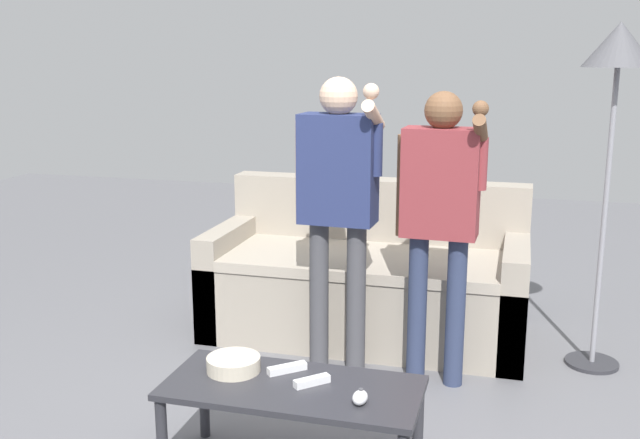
# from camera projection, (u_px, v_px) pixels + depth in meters

# --- Properties ---
(couch) EXTENTS (1.84, 0.86, 0.89)m
(couch) POSITION_uv_depth(u_px,v_px,m) (367.00, 282.00, 4.39)
(couch) COLOR #9E9384
(couch) RESTS_ON ground
(coffee_table) EXTENTS (1.00, 0.46, 0.39)m
(coffee_table) POSITION_uv_depth(u_px,v_px,m) (293.00, 397.00, 2.86)
(coffee_table) COLOR #2D2D33
(coffee_table) RESTS_ON ground
(snack_bowl) EXTENTS (0.22, 0.22, 0.06)m
(snack_bowl) POSITION_uv_depth(u_px,v_px,m) (234.00, 364.00, 2.97)
(snack_bowl) COLOR beige
(snack_bowl) RESTS_ON coffee_table
(game_remote_nunchuk) EXTENTS (0.06, 0.09, 0.05)m
(game_remote_nunchuk) POSITION_uv_depth(u_px,v_px,m) (360.00, 397.00, 2.69)
(game_remote_nunchuk) COLOR white
(game_remote_nunchuk) RESTS_ON coffee_table
(floor_lamp) EXTENTS (0.35, 0.35, 1.80)m
(floor_lamp) POSITION_uv_depth(u_px,v_px,m) (617.00, 70.00, 3.63)
(floor_lamp) COLOR #2D2D33
(floor_lamp) RESTS_ON ground
(player_right) EXTENTS (0.43, 0.30, 1.48)m
(player_right) POSITION_uv_depth(u_px,v_px,m) (440.00, 205.00, 3.57)
(player_right) COLOR #2D3856
(player_right) RESTS_ON ground
(player_center) EXTENTS (0.45, 0.30, 1.54)m
(player_center) POSITION_uv_depth(u_px,v_px,m) (338.00, 191.00, 3.71)
(player_center) COLOR #47474C
(player_center) RESTS_ON ground
(game_remote_wand_near) EXTENTS (0.15, 0.14, 0.03)m
(game_remote_wand_near) POSITION_uv_depth(u_px,v_px,m) (287.00, 368.00, 2.96)
(game_remote_wand_near) COLOR white
(game_remote_wand_near) RESTS_ON coffee_table
(game_remote_wand_far) EXTENTS (0.13, 0.13, 0.03)m
(game_remote_wand_far) POSITION_uv_depth(u_px,v_px,m) (312.00, 381.00, 2.84)
(game_remote_wand_far) COLOR white
(game_remote_wand_far) RESTS_ON coffee_table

